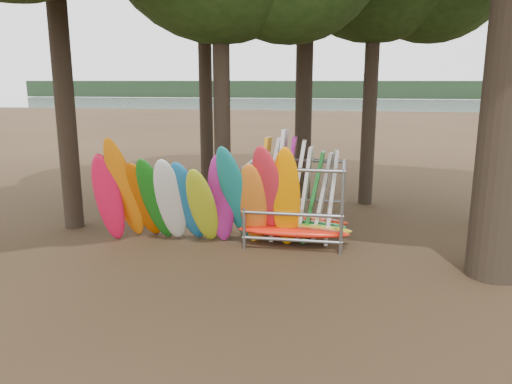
# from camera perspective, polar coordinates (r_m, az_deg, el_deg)

# --- Properties ---
(ground) EXTENTS (120.00, 120.00, 0.00)m
(ground) POSITION_cam_1_polar(r_m,az_deg,el_deg) (11.30, 0.10, -8.65)
(ground) COLOR #47331E
(ground) RESTS_ON ground
(lake) EXTENTS (160.00, 160.00, 0.00)m
(lake) POSITION_cam_1_polar(r_m,az_deg,el_deg) (70.51, 8.95, 9.16)
(lake) COLOR gray
(lake) RESTS_ON ground
(far_shore) EXTENTS (160.00, 4.00, 4.00)m
(far_shore) POSITION_cam_1_polar(r_m,az_deg,el_deg) (120.40, 9.68, 11.47)
(far_shore) COLOR black
(far_shore) RESTS_ON ground
(kayak_row) EXTENTS (5.22, 2.11, 2.97)m
(kayak_row) POSITION_cam_1_polar(r_m,az_deg,el_deg) (12.43, -6.78, -0.85)
(kayak_row) COLOR #E6123F
(kayak_row) RESTS_ON ground
(storage_rack) EXTENTS (2.93, 1.57, 2.92)m
(storage_rack) POSITION_cam_1_polar(r_m,az_deg,el_deg) (12.80, 4.51, -1.50)
(storage_rack) COLOR gray
(storage_rack) RESTS_ON ground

